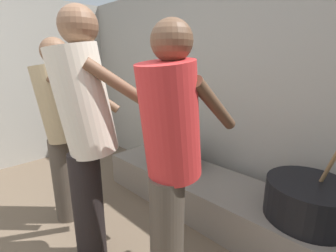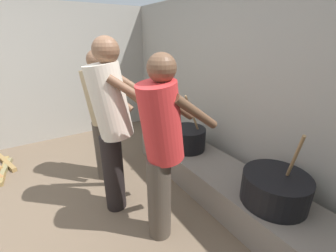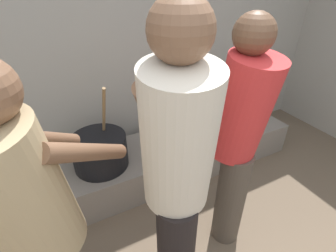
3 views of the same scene
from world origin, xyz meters
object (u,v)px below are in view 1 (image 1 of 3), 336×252
object	(u,v)px
cooking_pot_secondary	(176,154)
cook_in_cream_shirt	(87,129)
cook_in_tan_shirt	(62,123)
cooking_pot_main	(308,200)
cook_in_red_shirt	(171,152)

from	to	relation	value
cooking_pot_secondary	cook_in_cream_shirt	distance (m)	1.13
cook_in_tan_shirt	cooking_pot_main	bearing A→B (deg)	30.33
cooking_pot_main	cook_in_red_shirt	world-z (taller)	cook_in_red_shirt
cooking_pot_secondary	cook_in_red_shirt	size ratio (longest dim) A/B	0.46
cook_in_red_shirt	cooking_pot_main	bearing A→B (deg)	58.11
cooking_pot_main	cook_in_tan_shirt	bearing A→B (deg)	-149.67
cook_in_red_shirt	cook_in_tan_shirt	xyz separation A→B (m)	(-1.11, -0.13, -0.02)
cook_in_tan_shirt	cook_in_red_shirt	bearing A→B (deg)	6.66
cooking_pot_secondary	cook_in_tan_shirt	size ratio (longest dim) A/B	0.47
cooking_pot_secondary	cook_in_cream_shirt	size ratio (longest dim) A/B	0.43
cooking_pot_main	cook_in_tan_shirt	distance (m)	1.92
cooking_pot_main	cook_in_cream_shirt	size ratio (longest dim) A/B	0.43
cooking_pot_main	cook_in_red_shirt	xyz separation A→B (m)	(-0.51, -0.81, 0.44)
cooking_pot_main	cook_in_cream_shirt	world-z (taller)	cook_in_cream_shirt
cook_in_cream_shirt	cook_in_red_shirt	bearing A→B (deg)	21.42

